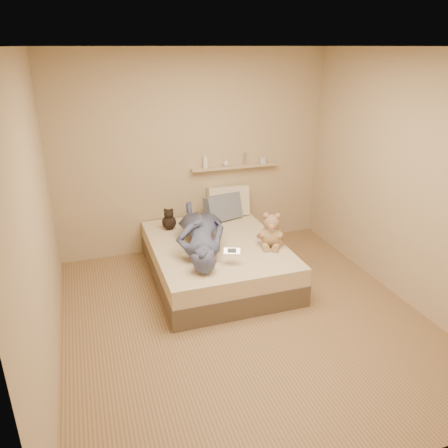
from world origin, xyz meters
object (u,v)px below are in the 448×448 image
object	(u,v)px
bed	(217,260)
dark_plush	(169,220)
pillow_grey	(223,207)
wall_shelf	(235,167)
pillow_cream	(228,201)
teddy_bear	(271,233)
game_console	(232,251)
person	(201,232)

from	to	relation	value
bed	dark_plush	xyz separation A→B (m)	(-0.44, 0.59, 0.35)
bed	pillow_grey	world-z (taller)	pillow_grey
wall_shelf	pillow_cream	bearing A→B (deg)	-146.02
teddy_bear	bed	bearing A→B (deg)	153.64
game_console	pillow_grey	xyz separation A→B (m)	(0.32, 1.26, 0.02)
teddy_bear	pillow_grey	world-z (taller)	teddy_bear
teddy_bear	person	world-z (taller)	teddy_bear
game_console	pillow_cream	xyz separation A→B (m)	(0.44, 1.40, 0.05)
dark_plush	pillow_cream	bearing A→B (deg)	15.33
teddy_bear	pillow_grey	bearing A→B (deg)	104.94
teddy_bear	dark_plush	xyz separation A→B (m)	(-1.01, 0.87, -0.05)
game_console	teddy_bear	distance (m)	0.64
game_console	dark_plush	world-z (taller)	dark_plush
game_console	wall_shelf	world-z (taller)	wall_shelf
pillow_cream	wall_shelf	size ratio (longest dim) A/B	0.46
game_console	teddy_bear	xyz separation A→B (m)	(0.58, 0.28, 0.02)
wall_shelf	bed	bearing A→B (deg)	-121.18
bed	pillow_grey	distance (m)	0.85
pillow_grey	wall_shelf	world-z (taller)	wall_shelf
wall_shelf	game_console	bearing A→B (deg)	-110.70
pillow_cream	game_console	bearing A→B (deg)	-107.50
pillow_grey	game_console	bearing A→B (deg)	-104.17
game_console	wall_shelf	bearing A→B (deg)	69.30
pillow_cream	person	bearing A→B (deg)	-126.42
teddy_bear	game_console	bearing A→B (deg)	-153.73
game_console	pillow_cream	world-z (taller)	pillow_cream
dark_plush	pillow_grey	size ratio (longest dim) A/B	0.56
pillow_cream	pillow_grey	distance (m)	0.19
person	wall_shelf	bearing A→B (deg)	-114.78
bed	pillow_grey	size ratio (longest dim) A/B	3.80
bed	teddy_bear	xyz separation A→B (m)	(0.57, -0.28, 0.40)
dark_plush	wall_shelf	xyz separation A→B (m)	(0.99, 0.32, 0.53)
person	pillow_grey	bearing A→B (deg)	-111.47
game_console	pillow_cream	distance (m)	1.47
dark_plush	pillow_cream	xyz separation A→B (m)	(0.87, 0.24, 0.08)
pillow_cream	wall_shelf	world-z (taller)	wall_shelf
game_console	wall_shelf	xyz separation A→B (m)	(0.56, 1.48, 0.50)
pillow_cream	person	distance (m)	1.06
dark_plush	pillow_grey	bearing A→B (deg)	7.53
dark_plush	person	xyz separation A→B (m)	(0.24, -0.62, 0.06)
teddy_bear	person	size ratio (longest dim) A/B	0.27
teddy_bear	wall_shelf	distance (m)	1.28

